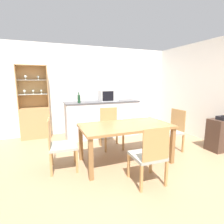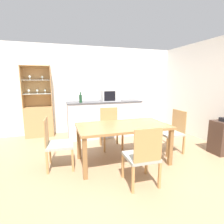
% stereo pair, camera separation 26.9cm
% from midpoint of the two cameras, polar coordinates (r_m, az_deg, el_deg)
% --- Properties ---
extents(ground_plane, '(18.00, 18.00, 0.00)m').
position_cam_midpoint_polar(ground_plane, '(3.30, 6.45, -17.85)').
color(ground_plane, '#A37F5B').
extents(wall_back, '(6.80, 0.06, 2.55)m').
position_cam_midpoint_polar(wall_back, '(5.42, -4.68, 7.30)').
color(wall_back, white).
rests_on(wall_back, ground_plane).
extents(kitchen_counter, '(2.05, 0.56, 0.99)m').
position_cam_midpoint_polar(kitchen_counter, '(4.90, -0.84, -2.18)').
color(kitchen_counter, silver).
rests_on(kitchen_counter, ground_plane).
extents(display_cabinet, '(0.74, 0.33, 1.94)m').
position_cam_midpoint_polar(display_cabinet, '(5.20, -21.38, -1.26)').
color(display_cabinet, tan).
rests_on(display_cabinet, ground_plane).
extents(dining_table, '(1.69, 0.90, 0.73)m').
position_cam_midpoint_polar(dining_table, '(3.30, 5.95, -5.65)').
color(dining_table, olive).
rests_on(dining_table, ground_plane).
extents(dining_chair_head_far, '(0.47, 0.47, 0.92)m').
position_cam_midpoint_polar(dining_chair_head_far, '(4.07, 1.46, -5.36)').
color(dining_chair_head_far, '#999E93').
rests_on(dining_chair_head_far, ground_plane).
extents(dining_chair_side_right_far, '(0.47, 0.47, 0.92)m').
position_cam_midpoint_polar(dining_chair_side_right_far, '(4.07, 20.80, -6.04)').
color(dining_chair_side_right_far, '#999E93').
rests_on(dining_chair_side_right_far, ground_plane).
extents(dining_chair_side_left_far, '(0.49, 0.49, 0.92)m').
position_cam_midpoint_polar(dining_chair_side_left_far, '(3.24, -15.24, -9.87)').
color(dining_chair_side_left_far, '#999E93').
rests_on(dining_chair_side_left_far, ground_plane).
extents(dining_chair_head_near, '(0.47, 0.47, 0.92)m').
position_cam_midpoint_polar(dining_chair_head_near, '(2.70, 12.77, -13.93)').
color(dining_chair_head_near, '#999E93').
rests_on(dining_chair_head_near, ground_plane).
extents(microwave, '(0.49, 0.38, 0.30)m').
position_cam_midpoint_polar(microwave, '(4.89, 1.00, 5.43)').
color(microwave, silver).
rests_on(microwave, kitchen_counter).
extents(wine_bottle, '(0.07, 0.07, 0.27)m').
position_cam_midpoint_polar(wine_bottle, '(4.53, -8.56, 4.40)').
color(wine_bottle, '#193D23').
rests_on(wine_bottle, kitchen_counter).
extents(side_cabinet, '(0.52, 0.36, 0.71)m').
position_cam_midpoint_polar(side_cabinet, '(4.54, 34.18, -6.79)').
color(side_cabinet, '#422D23').
rests_on(side_cabinet, ground_plane).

